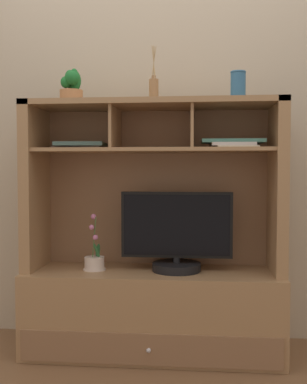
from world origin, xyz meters
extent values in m
cube|color=brown|center=(0.00, 0.00, -0.01)|extent=(6.00, 6.00, 0.02)
cube|color=#B8A991|center=(0.00, 0.28, 1.40)|extent=(6.00, 0.02, 2.80)
cube|color=#9E764F|center=(0.00, 0.00, 0.23)|extent=(1.40, 0.49, 0.46)
cube|color=#886144|center=(0.00, -0.25, 0.10)|extent=(1.34, 0.01, 0.16)
sphere|color=silver|center=(0.00, -0.26, 0.10)|extent=(0.02, 0.02, 0.02)
cube|color=#9E764F|center=(-0.67, 0.00, 0.92)|extent=(0.06, 0.38, 0.93)
cube|color=#9E764F|center=(0.67, 0.00, 0.92)|extent=(0.06, 0.38, 0.93)
cube|color=#886144|center=(0.00, 0.18, 0.91)|extent=(1.34, 0.02, 0.90)
cube|color=#9E764F|center=(0.00, 0.00, 1.37)|extent=(1.40, 0.38, 0.03)
cube|color=#9E764F|center=(0.00, 0.00, 1.12)|extent=(1.28, 0.34, 0.02)
cube|color=#9E764F|center=(-0.21, 0.00, 1.24)|extent=(0.02, 0.32, 0.22)
cube|color=#9E764F|center=(0.21, 0.00, 1.24)|extent=(0.02, 0.32, 0.22)
cylinder|color=black|center=(0.13, -0.02, 0.48)|extent=(0.27, 0.27, 0.04)
cylinder|color=black|center=(0.13, -0.02, 0.52)|extent=(0.04, 0.04, 0.03)
cube|color=black|center=(0.13, -0.02, 0.71)|extent=(0.61, 0.03, 0.36)
cube|color=black|center=(0.13, -0.04, 0.71)|extent=(0.58, 0.00, 0.33)
cylinder|color=beige|center=(-0.33, -0.04, 0.49)|extent=(0.11, 0.11, 0.07)
cylinder|color=beige|center=(-0.33, -0.04, 0.46)|extent=(0.13, 0.13, 0.01)
cylinder|color=#4C6B38|center=(-0.33, -0.04, 0.64)|extent=(0.02, 0.03, 0.22)
sphere|color=pink|center=(-0.32, -0.06, 0.64)|extent=(0.03, 0.03, 0.03)
sphere|color=pink|center=(-0.34, -0.06, 0.70)|extent=(0.03, 0.03, 0.03)
sphere|color=pink|center=(-0.33, -0.02, 0.75)|extent=(0.03, 0.03, 0.03)
ellipsoid|color=#2A6235|center=(-0.31, -0.05, 0.56)|extent=(0.05, 0.06, 0.10)
ellipsoid|color=#2A6235|center=(-0.31, -0.03, 0.56)|extent=(0.04, 0.05, 0.09)
cube|color=beige|center=(0.44, -0.02, 1.13)|extent=(0.24, 0.26, 0.01)
cube|color=beige|center=(0.43, -0.03, 1.15)|extent=(0.24, 0.22, 0.02)
cube|color=#437A6E|center=(0.43, -0.03, 1.17)|extent=(0.33, 0.19, 0.02)
cube|color=gray|center=(-0.42, 0.06, 1.14)|extent=(0.31, 0.22, 0.01)
cube|color=slate|center=(-0.42, 0.05, 1.16)|extent=(0.29, 0.27, 0.02)
cylinder|color=#966C45|center=(0.00, 0.01, 1.45)|extent=(0.05, 0.05, 0.12)
cylinder|color=#966C45|center=(0.00, 0.01, 1.52)|extent=(0.02, 0.02, 0.02)
cylinder|color=tan|center=(0.00, 0.01, 1.60)|extent=(0.00, 0.04, 0.18)
cylinder|color=tan|center=(0.00, 0.02, 1.60)|extent=(0.03, 0.03, 0.18)
cylinder|color=tan|center=(0.00, 0.02, 1.60)|extent=(0.03, 0.01, 0.18)
cylinder|color=tan|center=(0.00, 0.02, 1.60)|extent=(0.01, 0.02, 0.18)
cylinder|color=tan|center=(0.00, 0.01, 1.60)|extent=(0.01, 0.02, 0.18)
cylinder|color=tan|center=(0.00, 0.01, 1.60)|extent=(0.02, 0.01, 0.18)
cylinder|color=tan|center=(0.00, 0.01, 1.60)|extent=(0.02, 0.02, 0.18)
cylinder|color=#AF7549|center=(-0.45, -0.02, 1.42)|extent=(0.13, 0.13, 0.07)
cylinder|color=#AF7549|center=(-0.45, -0.02, 1.39)|extent=(0.15, 0.15, 0.01)
ellipsoid|color=#196328|center=(-0.44, -0.02, 1.50)|extent=(0.06, 0.04, 0.13)
ellipsoid|color=#196328|center=(-0.44, 0.02, 1.51)|extent=(0.07, 0.08, 0.11)
ellipsoid|color=#196328|center=(-0.46, -0.01, 1.51)|extent=(0.06, 0.07, 0.10)
ellipsoid|color=#196328|center=(-0.48, -0.04, 1.49)|extent=(0.05, 0.06, 0.06)
ellipsoid|color=#196328|center=(-0.44, -0.05, 1.51)|extent=(0.08, 0.07, 0.08)
cylinder|color=#2F6089|center=(0.45, -0.02, 1.45)|extent=(0.08, 0.08, 0.14)
torus|color=#2F6089|center=(0.45, -0.02, 1.53)|extent=(0.08, 0.08, 0.01)
camera|label=1|loc=(0.24, -2.58, 1.02)|focal=44.04mm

